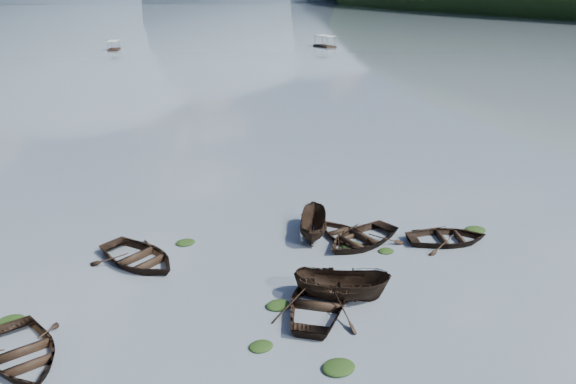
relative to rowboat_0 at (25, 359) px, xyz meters
name	(u,v)px	position (x,y,z in m)	size (l,w,h in m)	color
ground_plane	(387,343)	(13.46, -3.65, 0.00)	(2400.00, 2400.00, 0.00)	slate
haze_mtn_b	(64,1)	(-46.54, 896.35, 0.00)	(520.00, 520.00, 340.00)	#475666
haze_mtn_c	(193,1)	(153.46, 896.35, 0.00)	(520.00, 520.00, 260.00)	#475666
haze_mtn_d	(295,0)	(333.46, 896.35, 0.00)	(520.00, 520.00, 220.00)	#475666
rowboat_0	(25,359)	(0.00, 0.00, 0.00)	(3.32, 4.65, 0.96)	black
rowboat_1	(319,306)	(11.90, -0.40, 0.00)	(3.66, 5.13, 1.06)	black
rowboat_2	(341,299)	(13.04, -0.19, 0.00)	(1.63, 4.32, 1.67)	black
rowboat_3	(345,238)	(15.84, 5.41, 0.00)	(2.76, 3.87, 0.80)	black
rowboat_4	(447,242)	(20.99, 3.07, 0.00)	(3.19, 4.46, 0.92)	black
rowboat_6	(139,263)	(4.63, 6.26, 0.00)	(3.60, 5.04, 1.04)	black
rowboat_7	(361,243)	(16.41, 4.54, 0.00)	(3.50, 4.90, 1.01)	black
rowboat_8	(312,235)	(14.25, 6.35, 0.00)	(1.48, 3.94, 1.52)	black
weed_clump_0	(261,347)	(8.66, -2.27, 0.00)	(0.97, 0.79, 0.21)	black
weed_clump_1	(278,306)	(10.17, 0.17, 0.00)	(1.10, 0.88, 0.24)	black
weed_clump_2	(339,369)	(11.02, -4.40, 0.00)	(1.26, 1.01, 0.27)	black
weed_clump_3	(386,252)	(17.22, 3.16, 0.00)	(0.87, 0.73, 0.19)	black
weed_clump_4	(475,231)	(23.37, 3.72, 0.00)	(1.28, 1.01, 0.26)	black
weed_clump_5	(11,322)	(-0.84, 2.76, 0.00)	(1.14, 0.92, 0.24)	black
weed_clump_6	(186,243)	(7.22, 7.66, 0.00)	(1.07, 0.89, 0.22)	black
weed_clump_7	(352,247)	(15.74, 4.29, 0.00)	(1.17, 0.94, 0.26)	black
pontoon_centre	(114,50)	(6.37, 115.74, 0.00)	(2.27, 5.45, 2.09)	black
pontoon_right	(325,47)	(57.27, 106.29, 0.00)	(2.87, 6.88, 2.64)	black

